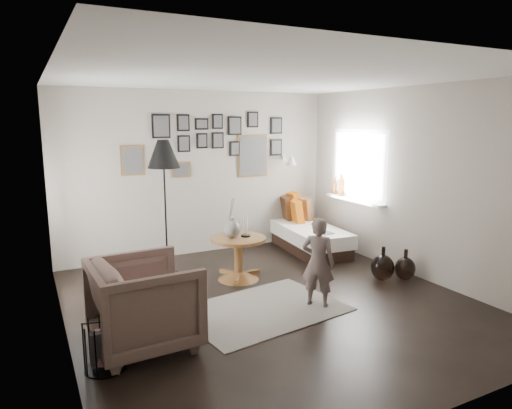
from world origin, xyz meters
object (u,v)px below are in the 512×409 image
armchair (145,304)px  floor_lamp (164,159)px  pedestal_table (238,260)px  vase (232,226)px  daybed (304,232)px  demijohn_small (405,268)px  child (318,262)px  demijohn_large (383,267)px  magazine_basket (105,346)px

armchair → floor_lamp: 2.39m
pedestal_table → armchair: armchair is taller
vase → armchair: bearing=-138.5°
pedestal_table → daybed: (1.64, 0.89, -0.00)m
pedestal_table → demijohn_small: (2.01, -1.04, -0.11)m
armchair → child: bearing=-90.7°
vase → child: vase is taller
armchair → demijohn_large: armchair is taller
daybed → armchair: size_ratio=2.01×
vase → armchair: 2.03m
magazine_basket → demijohn_large: demijohn_large is taller
pedestal_table → child: 1.34m
floor_lamp → demijohn_small: (2.82, -1.66, -1.46)m
floor_lamp → child: floor_lamp is taller
pedestal_table → armchair: 2.05m
pedestal_table → child: child is taller
floor_lamp → child: (1.25, -1.86, -1.10)m
vase → daybed: size_ratio=0.28×
daybed → demijohn_small: 1.98m
magazine_basket → child: child is taller
vase → magazine_basket: 2.53m
daybed → demijohn_large: (0.08, -1.82, -0.09)m
pedestal_table → child: bearing=-70.6°
vase → floor_lamp: bearing=140.8°
pedestal_table → floor_lamp: size_ratio=0.40×
pedestal_table → vase: 0.49m
daybed → magazine_basket: daybed is taller
pedestal_table → demijohn_small: size_ratio=1.77×
pedestal_table → armchair: bearing=-140.4°
armchair → daybed: bearing=-58.2°
magazine_basket → demijohn_small: magazine_basket is taller
floor_lamp → magazine_basket: floor_lamp is taller
magazine_basket → daybed: bearing=33.9°
pedestal_table → floor_lamp: floor_lamp is taller
vase → daybed: 1.99m
vase → demijohn_large: size_ratio=1.15×
vase → demijohn_small: vase is taller
floor_lamp → demijohn_small: floor_lamp is taller
pedestal_table → demijohn_small: bearing=-27.5°
armchair → floor_lamp: bearing=-24.4°
demijohn_large → demijohn_small: (0.29, -0.12, -0.02)m
vase → demijohn_large: 2.11m
vase → armchair: vase is taller
vase → floor_lamp: 1.28m
vase → pedestal_table: bearing=-14.0°
pedestal_table → magazine_basket: size_ratio=1.74×
floor_lamp → demijohn_small: bearing=-30.5°
vase → floor_lamp: size_ratio=0.28×
demijohn_small → child: 1.62m
floor_lamp → demijohn_large: floor_lamp is taller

